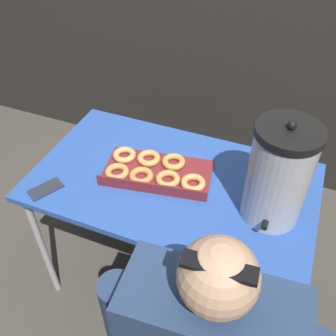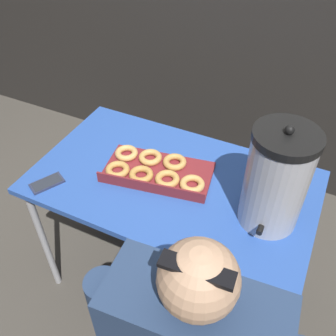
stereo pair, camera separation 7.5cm
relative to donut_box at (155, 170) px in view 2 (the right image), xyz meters
name	(u,v)px [view 2 (the right image)]	position (x,y,z in m)	size (l,w,h in m)	color
ground_plane	(172,276)	(0.08, 0.00, -0.76)	(12.00, 12.00, 0.00)	#4C473F
folding_table	(173,189)	(0.08, 0.00, -0.08)	(1.18, 0.69, 0.74)	#2D56B2
donut_box	(155,170)	(0.00, 0.00, 0.00)	(0.49, 0.31, 0.05)	maroon
coffee_urn	(276,180)	(0.49, -0.03, 0.18)	(0.22, 0.25, 0.43)	#B7B7BC
cell_phone	(47,183)	(-0.38, -0.25, -0.01)	(0.12, 0.15, 0.01)	#2D334C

